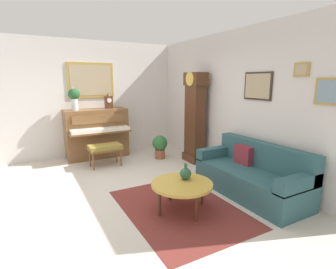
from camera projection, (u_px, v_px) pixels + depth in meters
name	position (u px, v px, depth m)	size (l,w,h in m)	color
ground_plane	(119.00, 194.00, 4.43)	(6.40, 6.00, 0.10)	beige
wall_left	(83.00, 99.00, 6.36)	(0.13, 4.90, 2.80)	silver
wall_back	(231.00, 103.00, 5.24)	(5.30, 0.13, 2.80)	silver
area_rug	(179.00, 208.00, 3.82)	(2.10, 1.50, 0.01)	maroon
piano	(97.00, 133.00, 6.31)	(0.87, 1.44, 1.17)	brown
piano_bench	(105.00, 148.00, 5.63)	(0.42, 0.70, 0.48)	brown
grandfather_clock	(195.00, 120.00, 5.87)	(0.52, 0.34, 2.03)	#4C2B19
couch	(252.00, 175.00, 4.27)	(1.90, 0.80, 0.84)	#2D565B
coffee_table	(182.00, 185.00, 3.71)	(0.88, 0.88, 0.41)	gold
mantel_clock	(109.00, 101.00, 6.31)	(0.13, 0.18, 0.38)	#4C2B19
flower_vase	(74.00, 96.00, 5.91)	(0.26, 0.26, 0.58)	silver
green_jug	(186.00, 174.00, 3.81)	(0.17, 0.17, 0.24)	#234C33
potted_plant	(160.00, 145.00, 6.22)	(0.36, 0.36, 0.56)	#935138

